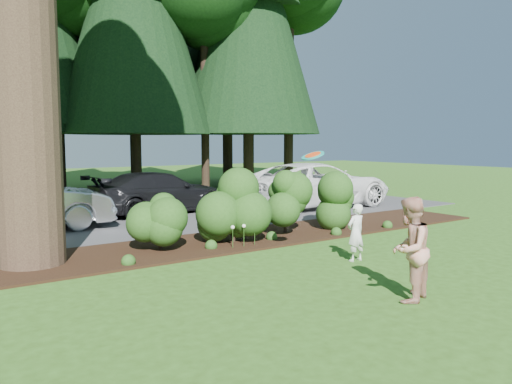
{
  "coord_description": "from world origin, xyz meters",
  "views": [
    {
      "loc": [
        -6.47,
        -6.98,
        2.44
      ],
      "look_at": [
        -0.07,
        2.24,
        1.3
      ],
      "focal_mm": 35.0,
      "sensor_mm": 36.0,
      "label": 1
    }
  ],
  "objects_px": {
    "car_dark_suv": "(160,193)",
    "adult": "(410,249)",
    "child": "(356,233)",
    "frisbee": "(313,155)",
    "car_silver_wagon": "(20,202)",
    "car_white_suv": "(317,185)"
  },
  "relations": [
    {
      "from": "car_dark_suv",
      "to": "car_silver_wagon",
      "type": "bearing_deg",
      "value": 97.89
    },
    {
      "from": "child",
      "to": "frisbee",
      "type": "height_order",
      "value": "frisbee"
    },
    {
      "from": "car_silver_wagon",
      "to": "adult",
      "type": "xyz_separation_m",
      "value": [
        3.82,
        -9.7,
        -0.01
      ]
    },
    {
      "from": "car_dark_suv",
      "to": "child",
      "type": "xyz_separation_m",
      "value": [
        0.52,
        -8.51,
        -0.13
      ]
    },
    {
      "from": "car_dark_suv",
      "to": "adult",
      "type": "xyz_separation_m",
      "value": [
        -0.69,
        -10.79,
        0.08
      ]
    },
    {
      "from": "car_dark_suv",
      "to": "child",
      "type": "height_order",
      "value": "car_dark_suv"
    },
    {
      "from": "child",
      "to": "adult",
      "type": "xyz_separation_m",
      "value": [
        -1.21,
        -2.28,
        0.21
      ]
    },
    {
      "from": "car_dark_suv",
      "to": "adult",
      "type": "relative_size",
      "value": 2.98
    },
    {
      "from": "child",
      "to": "car_silver_wagon",
      "type": "bearing_deg",
      "value": -58.06
    },
    {
      "from": "car_white_suv",
      "to": "car_dark_suv",
      "type": "distance_m",
      "value": 5.75
    },
    {
      "from": "car_dark_suv",
      "to": "adult",
      "type": "height_order",
      "value": "adult"
    },
    {
      "from": "car_silver_wagon",
      "to": "adult",
      "type": "bearing_deg",
      "value": -152.85
    },
    {
      "from": "child",
      "to": "frisbee",
      "type": "relative_size",
      "value": 2.68
    },
    {
      "from": "child",
      "to": "frisbee",
      "type": "bearing_deg",
      "value": -2.82
    },
    {
      "from": "car_silver_wagon",
      "to": "frisbee",
      "type": "bearing_deg",
      "value": -146.85
    },
    {
      "from": "child",
      "to": "car_white_suv",
      "type": "bearing_deg",
      "value": -128.34
    },
    {
      "from": "car_white_suv",
      "to": "car_dark_suv",
      "type": "bearing_deg",
      "value": 75.04
    },
    {
      "from": "car_white_suv",
      "to": "car_dark_suv",
      "type": "xyz_separation_m",
      "value": [
        -5.48,
        1.74,
        -0.12
      ]
    },
    {
      "from": "car_white_suv",
      "to": "frisbee",
      "type": "bearing_deg",
      "value": 140.47
    },
    {
      "from": "car_white_suv",
      "to": "child",
      "type": "height_order",
      "value": "car_white_suv"
    },
    {
      "from": "car_dark_suv",
      "to": "frisbee",
      "type": "bearing_deg",
      "value": 169.96
    },
    {
      "from": "car_silver_wagon",
      "to": "child",
      "type": "xyz_separation_m",
      "value": [
        5.03,
        -7.43,
        -0.22
      ]
    }
  ]
}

